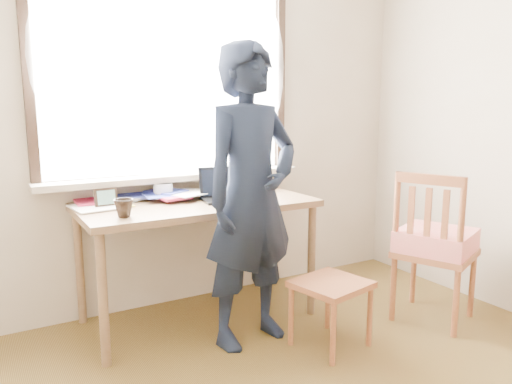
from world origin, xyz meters
TOP-DOWN VIEW (x-y plane):
  - room_shell at (-0.02, 0.20)m, footprint 3.52×4.02m
  - desk at (-0.17, 1.63)m, footprint 1.50×0.75m
  - laptop at (0.02, 1.59)m, footprint 0.34×0.30m
  - mug_white at (-0.32, 1.83)m, footprint 0.15×0.15m
  - mug_dark at (-0.70, 1.42)m, footprint 0.15×0.15m
  - mouse at (0.24, 1.53)m, footprint 0.09×0.07m
  - desk_clutter at (-0.52, 1.83)m, footprint 0.82×0.52m
  - book_a at (-0.64, 1.90)m, footprint 0.27×0.32m
  - book_b at (0.19, 1.90)m, footprint 0.27×0.28m
  - picture_frame at (-0.72, 1.73)m, footprint 0.14×0.03m
  - work_chair at (0.35, 0.88)m, footprint 0.46×0.45m
  - side_chair at (1.17, 0.83)m, footprint 0.59×0.60m
  - person at (-0.01, 1.19)m, footprint 0.71×0.53m

SIDE VIEW (x-z plane):
  - work_chair at x=0.35m, z-range 0.14..0.54m
  - side_chair at x=1.17m, z-range 0.03..1.03m
  - desk at x=-0.17m, z-range 0.32..1.12m
  - book_b at x=0.19m, z-range 0.80..0.82m
  - book_a at x=-0.64m, z-range 0.80..0.83m
  - mouse at x=0.24m, z-range 0.80..0.84m
  - desk_clutter at x=-0.52m, z-range 0.80..0.85m
  - laptop at x=0.02m, z-range 0.75..0.96m
  - mug_dark at x=-0.70m, z-range 0.80..0.90m
  - mug_white at x=-0.32m, z-range 0.80..0.91m
  - picture_frame at x=-0.72m, z-range 0.80..0.91m
  - person at x=-0.01m, z-range 0.00..1.78m
  - room_shell at x=-0.02m, z-range 0.33..2.94m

